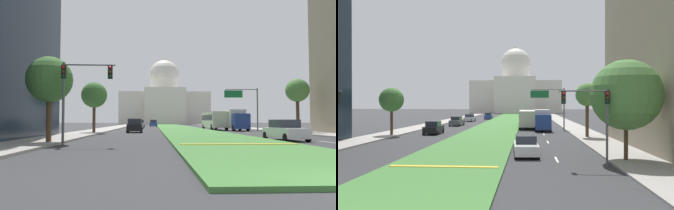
# 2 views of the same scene
# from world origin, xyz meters

# --- Properties ---
(ground_plane) EXTENTS (297.84, 297.84, 0.00)m
(ground_plane) POSITION_xyz_m (0.00, 67.69, 0.00)
(ground_plane) COLOR #333335
(grass_median) EXTENTS (7.86, 121.84, 0.14)m
(grass_median) POSITION_xyz_m (0.00, 60.92, 0.07)
(grass_median) COLOR #427A38
(grass_median) RESTS_ON ground_plane
(median_curb_nose) EXTENTS (7.08, 0.50, 0.04)m
(median_curb_nose) POSITION_xyz_m (0.00, 12.14, 0.16)
(median_curb_nose) COLOR gold
(median_curb_nose) RESTS_ON grass_median
(lane_dashes_right) EXTENTS (0.16, 59.12, 0.01)m
(lane_dashes_right) POSITION_xyz_m (7.56, 45.22, 0.00)
(lane_dashes_right) COLOR silver
(lane_dashes_right) RESTS_ON ground_plane
(sidewalk_left) EXTENTS (4.00, 121.84, 0.15)m
(sidewalk_left) POSITION_xyz_m (-13.19, 54.15, 0.07)
(sidewalk_left) COLOR #9E9991
(sidewalk_left) RESTS_ON ground_plane
(sidewalk_right) EXTENTS (4.00, 121.84, 0.15)m
(sidewalk_right) POSITION_xyz_m (13.19, 54.15, 0.07)
(sidewalk_right) COLOR #9E9991
(sidewalk_right) RESTS_ON ground_plane
(capitol_building) EXTENTS (38.27, 22.85, 29.08)m
(capitol_building) POSITION_xyz_m (0.00, 134.56, 9.92)
(capitol_building) COLOR silver
(capitol_building) RESTS_ON ground_plane
(traffic_light_near_right) EXTENTS (3.34, 0.35, 5.20)m
(traffic_light_near_right) POSITION_xyz_m (9.84, 13.63, 3.80)
(traffic_light_near_right) COLOR #515456
(traffic_light_near_right) RESTS_ON ground_plane
(overhead_guide_sign) EXTENTS (5.22, 0.20, 6.50)m
(overhead_guide_sign) POSITION_xyz_m (8.99, 41.59, 4.63)
(overhead_guide_sign) COLOR #515456
(overhead_guide_sign) RESTS_ON ground_plane
(street_tree_right_near) EXTENTS (5.11, 5.11, 7.38)m
(street_tree_right_near) POSITION_xyz_m (12.49, 15.59, 4.82)
(street_tree_right_near) COLOR #4C3823
(street_tree_right_near) RESTS_ON ground_plane
(street_tree_left_mid) EXTENTS (3.13, 3.13, 6.23)m
(street_tree_left_mid) POSITION_xyz_m (-12.24, 32.62, 4.63)
(street_tree_left_mid) COLOR #4C3823
(street_tree_left_mid) RESTS_ON ground_plane
(street_tree_right_mid) EXTENTS (2.83, 2.83, 6.67)m
(street_tree_right_mid) POSITION_xyz_m (12.58, 31.65, 5.16)
(street_tree_right_mid) COLOR #4C3823
(street_tree_right_mid) RESTS_ON ground_plane
(sedan_lead_stopped) EXTENTS (2.17, 4.60, 1.63)m
(sedan_lead_stopped) POSITION_xyz_m (5.23, 17.93, 0.77)
(sedan_lead_stopped) COLOR silver
(sedan_lead_stopped) RESTS_ON ground_plane
(sedan_midblock) EXTENTS (2.00, 4.26, 1.79)m
(sedan_midblock) POSITION_xyz_m (-7.44, 35.17, 0.83)
(sedan_midblock) COLOR black
(sedan_midblock) RESTS_ON ground_plane
(sedan_distant) EXTENTS (2.03, 4.74, 1.77)m
(sedan_distant) POSITION_xyz_m (-7.83, 51.30, 0.83)
(sedan_distant) COLOR #4C5156
(sedan_distant) RESTS_ON ground_plane
(sedan_far_horizon) EXTENTS (2.14, 4.64, 1.69)m
(sedan_far_horizon) POSITION_xyz_m (-7.95, 65.32, 0.79)
(sedan_far_horizon) COLOR #BCBCC1
(sedan_far_horizon) RESTS_ON ground_plane
(sedan_very_far) EXTENTS (1.95, 4.18, 1.72)m
(sedan_very_far) POSITION_xyz_m (-4.93, 75.97, 0.80)
(sedan_very_far) COLOR navy
(sedan_very_far) RESTS_ON ground_plane
(box_truck_delivery) EXTENTS (2.40, 6.40, 3.20)m
(box_truck_delivery) POSITION_xyz_m (7.60, 41.55, 1.68)
(box_truck_delivery) COLOR navy
(box_truck_delivery) RESTS_ON ground_plane
(city_bus) EXTENTS (2.62, 11.00, 2.95)m
(city_bus) POSITION_xyz_m (5.24, 47.22, 1.77)
(city_bus) COLOR beige
(city_bus) RESTS_ON ground_plane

